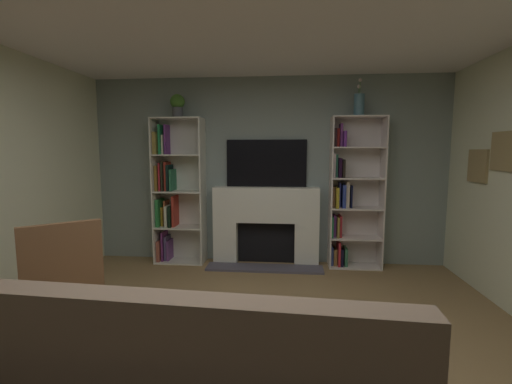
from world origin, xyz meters
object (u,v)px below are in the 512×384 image
object	(u,v)px
bookshelf_right	(349,196)
armchair	(61,282)
fireplace	(266,223)
potted_plant	(178,105)
vase_with_flowers	(359,104)
tv	(266,163)
bookshelf_left	(174,193)

from	to	relation	value
bookshelf_right	armchair	distance (m)	3.48
fireplace	potted_plant	bearing A→B (deg)	-178.64
fireplace	vase_with_flowers	xyz separation A→B (m)	(1.21, -0.03, 1.61)
fireplace	armchair	world-z (taller)	fireplace
potted_plant	armchair	xyz separation A→B (m)	(-0.31, -2.18, -1.69)
tv	bookshelf_left	distance (m)	1.38
tv	bookshelf_right	distance (m)	1.21
vase_with_flowers	armchair	size ratio (longest dim) A/B	0.46
bookshelf_right	potted_plant	size ratio (longest dim) A/B	6.36
bookshelf_left	vase_with_flowers	world-z (taller)	vase_with_flowers
potted_plant	tv	bearing A→B (deg)	5.65
potted_plant	bookshelf_left	bearing A→B (deg)	164.53
vase_with_flowers	armchair	world-z (taller)	vase_with_flowers
bookshelf_left	potted_plant	world-z (taller)	potted_plant
vase_with_flowers	potted_plant	bearing A→B (deg)	-179.99
tv	fireplace	bearing A→B (deg)	-90.00
armchair	potted_plant	bearing A→B (deg)	81.80
fireplace	bookshelf_left	distance (m)	1.37
tv	potted_plant	distance (m)	1.46
fireplace	vase_with_flowers	world-z (taller)	vase_with_flowers
fireplace	potted_plant	xyz separation A→B (m)	(-1.21, -0.03, 1.63)
bookshelf_left	vase_with_flowers	bearing A→B (deg)	-0.57
bookshelf_right	fireplace	bearing A→B (deg)	-179.80
fireplace	tv	world-z (taller)	tv
fireplace	vase_with_flowers	size ratio (longest dim) A/B	3.24
fireplace	bookshelf_left	bearing A→B (deg)	-179.85
bookshelf_right	vase_with_flowers	xyz separation A→B (m)	(0.09, -0.03, 1.21)
tv	bookshelf_left	bearing A→B (deg)	-175.85
potted_plant	vase_with_flowers	distance (m)	2.43
bookshelf_left	bookshelf_right	world-z (taller)	same
fireplace	bookshelf_right	bearing A→B (deg)	0.20
tv	vase_with_flowers	distance (m)	1.44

